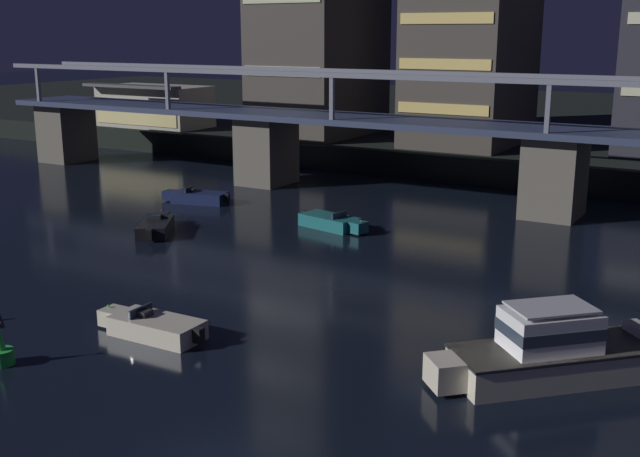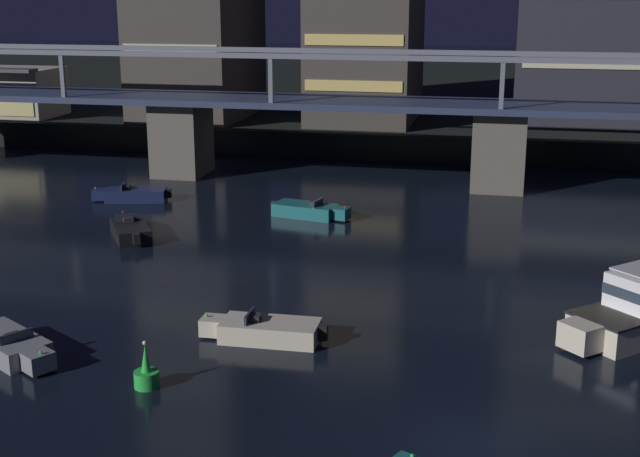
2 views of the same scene
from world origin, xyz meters
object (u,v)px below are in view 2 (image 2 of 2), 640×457
Objects in this scene: speedboat_far_left at (265,330)px; tower_west_tall at (367,12)px; speedboat_near_center at (309,210)px; speedboat_near_right at (10,346)px; channel_buoy at (146,375)px; river_bridge at (500,130)px; speedboat_mid_right at (130,230)px; speedboat_far_center at (133,195)px.

tower_west_tall is at bearing 94.34° from speedboat_far_left.
speedboat_near_center is 24.11m from speedboat_near_right.
speedboat_far_left is at bearing 59.80° from channel_buoy.
speedboat_near_center is (0.88, -27.09, -11.21)m from tower_west_tall.
speedboat_far_left is (-8.57, -30.21, -3.74)m from river_bridge.
speedboat_near_center and speedboat_mid_right have the same top height.
river_bridge is at bearing 40.39° from speedboat_mid_right.
speedboat_mid_right is 9.01m from speedboat_far_center.
tower_west_tall is at bearing 76.54° from speedboat_mid_right.
speedboat_mid_right is at bearing 98.33° from speedboat_near_right.
speedboat_near_center is at bearing 89.35° from channel_buoy.
speedboat_near_center is 1.00× the size of speedboat_far_center.
tower_west_tall is at bearing 83.62° from speedboat_near_right.
channel_buoy reaches higher than speedboat_mid_right.
channel_buoy is at bearing -13.18° from speedboat_near_right.
speedboat_near_center and speedboat_far_center have the same top height.
speedboat_mid_right is (-20.18, -17.16, -3.74)m from river_bridge.
speedboat_near_center and speedboat_far_left have the same top height.
speedboat_mid_right is 0.92× the size of speedboat_far_left.
speedboat_mid_right is 2.73× the size of channel_buoy.
channel_buoy is (8.66, -18.10, 0.06)m from speedboat_mid_right.
speedboat_far_left is (11.60, -13.04, 0.00)m from speedboat_mid_right.
channel_buoy is (0.60, -51.77, -11.15)m from tower_west_tall.
speedboat_far_center is at bearing 172.06° from speedboat_near_center.
speedboat_far_center is (-23.65, -8.86, -3.74)m from river_bridge.
river_bridge is 31.62m from speedboat_far_left.
speedboat_near_right is at bearing 166.82° from channel_buoy.
speedboat_near_center is at bearing 36.33° from speedboat_mid_right.
tower_west_tall is 3.99× the size of speedboat_mid_right.
river_bridge reaches higher than speedboat_mid_right.
tower_west_tall is at bearing 91.87° from speedboat_near_center.
tower_west_tall reaches higher than channel_buoy.
speedboat_near_center is at bearing -88.13° from tower_west_tall.
speedboat_near_center is 24.68m from channel_buoy.
speedboat_far_center is at bearing -159.47° from river_bridge.
channel_buoy is (-0.28, -24.67, 0.06)m from speedboat_near_center.
speedboat_near_right is (-5.62, -50.31, -11.21)m from tower_west_tall.
channel_buoy is (6.22, -1.46, 0.06)m from speedboat_near_right.
tower_west_tall is 30.04m from speedboat_far_center.
speedboat_mid_right is at bearing 115.58° from channel_buoy.
speedboat_far_left is 1.00× the size of speedboat_far_center.
speedboat_mid_right is (-8.94, -6.58, 0.00)m from speedboat_near_center.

